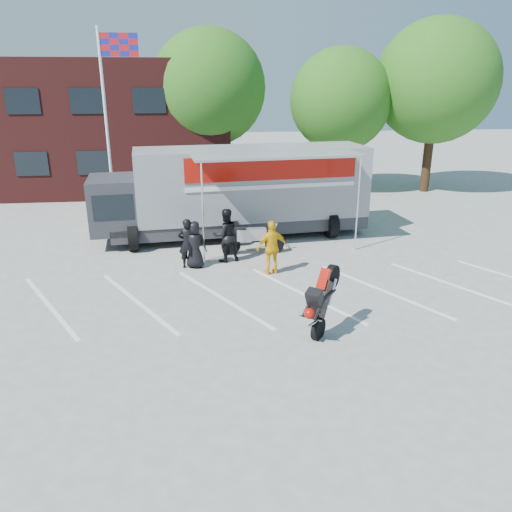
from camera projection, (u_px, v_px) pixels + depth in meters
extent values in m
plane|color=#A5A5A0|center=(304.00, 309.00, 13.72)|extent=(100.00, 100.00, 0.00)
cube|color=white|center=(297.00, 294.00, 14.65)|extent=(18.09, 13.33, 0.01)
cube|color=#4F1B19|center=(68.00, 126.00, 28.33)|extent=(18.00, 8.00, 7.00)
cylinder|color=white|center=(107.00, 129.00, 21.05)|extent=(0.12, 0.12, 8.00)
cube|color=red|center=(119.00, 45.00, 20.04)|extent=(1.50, 0.04, 0.90)
cylinder|color=#382314|center=(211.00, 162.00, 27.95)|extent=(0.50, 0.50, 3.24)
sphere|color=#265615|center=(209.00, 88.00, 26.64)|extent=(6.12, 6.12, 6.12)
cylinder|color=#382314|center=(337.00, 166.00, 27.84)|extent=(0.50, 0.50, 2.88)
sphere|color=#265615|center=(341.00, 100.00, 26.67)|extent=(5.44, 5.44, 5.44)
cylinder|color=#382314|center=(427.00, 161.00, 27.83)|extent=(0.50, 0.50, 3.42)
sphere|color=#265615|center=(436.00, 82.00, 26.44)|extent=(6.46, 6.46, 6.46)
imported|color=black|center=(195.00, 245.00, 16.53)|extent=(0.84, 0.61, 1.59)
imported|color=black|center=(187.00, 243.00, 16.48)|extent=(0.66, 0.47, 1.70)
imported|color=black|center=(226.00, 235.00, 17.07)|extent=(1.06, 0.92, 1.86)
imported|color=#FAB70D|center=(272.00, 248.00, 15.95)|extent=(1.11, 0.66, 1.77)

